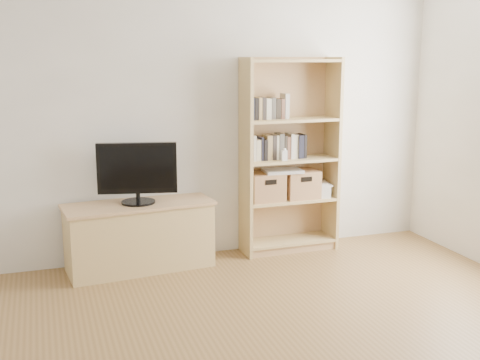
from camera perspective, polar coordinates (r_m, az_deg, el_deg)
name	(u,v)px	position (r m, az deg, el deg)	size (l,w,h in m)	color
back_wall	(204,115)	(5.48, -3.41, 6.14)	(4.50, 0.02, 2.60)	beige
tv_stand	(140,237)	(5.32, -9.50, -5.38)	(1.23, 0.46, 0.56)	tan
bookshelf	(290,156)	(5.63, 4.76, 2.27)	(0.91, 0.32, 1.82)	tan
television	(137,173)	(5.18, -9.72, 0.67)	(0.67, 0.05, 0.53)	black
books_row_mid	(289,146)	(5.64, 4.69, 3.26)	(0.86, 0.17, 0.23)	brown
books_row_upper	(270,108)	(5.51, 2.82, 6.82)	(0.37, 0.14, 0.20)	brown
baby_monitor	(284,156)	(5.50, 4.23, 2.32)	(0.05, 0.03, 0.10)	white
basket_left	(266,187)	(5.59, 2.46, -0.65)	(0.31, 0.26, 0.26)	#AE764E
basket_right	(300,184)	(5.72, 5.75, -0.38)	(0.32, 0.26, 0.26)	#AE764E
laptop	(283,171)	(5.61, 4.05, 0.88)	(0.35, 0.24, 0.03)	silver
magazine_stack	(319,190)	(5.83, 7.54, -0.96)	(0.17, 0.24, 0.11)	beige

